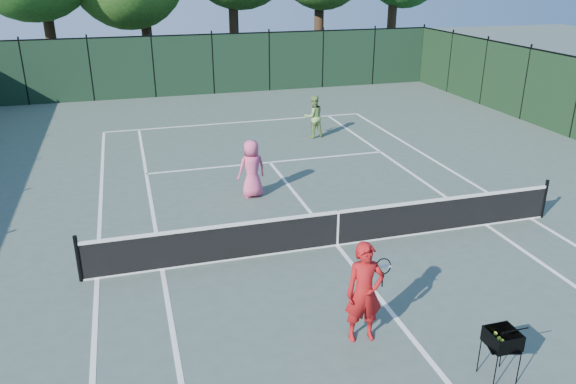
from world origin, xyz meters
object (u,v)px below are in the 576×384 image
object	(u,v)px
coach	(364,292)
player_pink	(252,169)
ball_hopper	(502,339)
player_green	(313,117)

from	to	relation	value
coach	player_pink	distance (m)	7.11
player_pink	ball_hopper	size ratio (longest dim) A/B	1.87
coach	player_green	distance (m)	12.78
coach	ball_hopper	world-z (taller)	coach
player_pink	ball_hopper	bearing A→B (deg)	92.36
coach	ball_hopper	bearing A→B (deg)	-37.60
player_green	player_pink	bearing A→B (deg)	46.12
coach	ball_hopper	distance (m)	2.32
player_green	ball_hopper	distance (m)	14.04
coach	player_green	xyz separation A→B (m)	(3.25, 12.36, -0.12)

